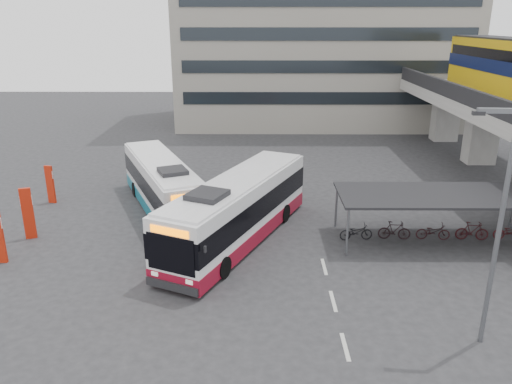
{
  "coord_description": "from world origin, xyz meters",
  "views": [
    {
      "loc": [
        -0.52,
        -20.72,
        10.79
      ],
      "look_at": [
        -0.69,
        4.81,
        2.0
      ],
      "focal_mm": 35.0,
      "sensor_mm": 36.0,
      "label": 1
    }
  ],
  "objects_px": {
    "pedestrian": "(159,226)",
    "lamp_post": "(498,217)",
    "bus_main": "(238,210)",
    "bus_teal": "(162,185)"
  },
  "relations": [
    {
      "from": "bus_main",
      "to": "pedestrian",
      "type": "height_order",
      "value": "bus_main"
    },
    {
      "from": "pedestrian",
      "to": "lamp_post",
      "type": "bearing_deg",
      "value": -116.01
    },
    {
      "from": "bus_main",
      "to": "pedestrian",
      "type": "bearing_deg",
      "value": -154.57
    },
    {
      "from": "bus_main",
      "to": "bus_teal",
      "type": "height_order",
      "value": "bus_main"
    },
    {
      "from": "bus_teal",
      "to": "pedestrian",
      "type": "distance_m",
      "value": 4.6
    },
    {
      "from": "pedestrian",
      "to": "lamp_post",
      "type": "relative_size",
      "value": 0.19
    },
    {
      "from": "bus_teal",
      "to": "lamp_post",
      "type": "distance_m",
      "value": 19.02
    },
    {
      "from": "bus_main",
      "to": "lamp_post",
      "type": "relative_size",
      "value": 1.45
    },
    {
      "from": "bus_main",
      "to": "bus_teal",
      "type": "xyz_separation_m",
      "value": [
        -4.69,
        4.44,
        -0.13
      ]
    },
    {
      "from": "bus_teal",
      "to": "lamp_post",
      "type": "bearing_deg",
      "value": -67.78
    }
  ]
}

